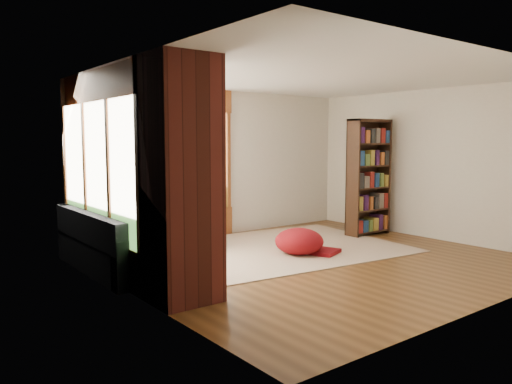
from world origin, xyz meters
TOP-DOWN VIEW (x-y plane):
  - floor at (0.00, 0.00)m, footprint 5.50×5.50m
  - ceiling at (0.00, 0.00)m, footprint 5.50×5.50m
  - wall_back at (0.00, 2.50)m, footprint 5.50×0.04m
  - wall_front at (0.00, -2.50)m, footprint 5.50×0.04m
  - wall_left at (-2.75, 0.00)m, footprint 0.04×5.00m
  - wall_right at (2.75, 0.00)m, footprint 0.04×5.00m
  - windows_back at (-1.20, 2.47)m, footprint 2.82×0.10m
  - windows_left at (-2.72, 1.20)m, footprint 0.10×2.62m
  - roller_blind at (-2.69, 2.03)m, footprint 0.03×0.72m
  - brick_chimney at (-2.40, -0.35)m, footprint 0.70×0.70m
  - sectional_sofa at (-1.95, 1.70)m, footprint 2.20×2.20m
  - area_rug at (0.10, 0.97)m, footprint 4.04×3.26m
  - bookshelf at (2.14, 0.88)m, footprint 0.90×0.30m
  - pouf at (0.07, 0.46)m, footprint 0.85×0.85m
  - dog_tan at (-1.47, 1.93)m, footprint 1.06×0.73m
  - dog_brindle at (-2.26, 0.91)m, footprint 0.78×0.94m
  - throw_pillows at (-1.92, 1.85)m, footprint 1.98×1.68m

SIDE VIEW (x-z plane):
  - floor at x=0.00m, z-range 0.00..0.00m
  - area_rug at x=0.10m, z-range 0.00..0.01m
  - pouf at x=0.07m, z-range 0.01..0.41m
  - sectional_sofa at x=-1.95m, z-range -0.10..0.70m
  - dog_brindle at x=-2.26m, z-range 0.54..0.99m
  - throw_pillows at x=-1.92m, z-range 0.56..1.01m
  - dog_tan at x=-1.47m, z-range 0.54..1.08m
  - bookshelf at x=2.14m, z-range 0.00..2.09m
  - wall_back at x=0.00m, z-range 0.00..2.60m
  - wall_front at x=0.00m, z-range 0.00..2.60m
  - wall_left at x=-2.75m, z-range 0.00..2.60m
  - wall_right at x=2.75m, z-range 0.00..2.60m
  - brick_chimney at x=-2.40m, z-range 0.00..2.60m
  - windows_back at x=-1.20m, z-range 0.40..2.30m
  - windows_left at x=-2.72m, z-range 0.40..2.30m
  - roller_blind at x=-2.69m, z-range 1.30..2.20m
  - ceiling at x=0.00m, z-range 2.60..2.60m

